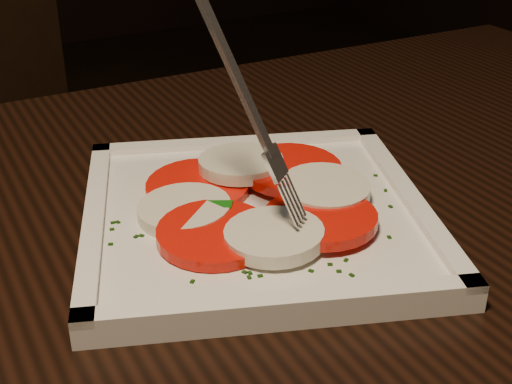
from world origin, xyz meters
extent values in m
cube|color=black|center=(0.12, -0.23, 0.73)|extent=(1.22, 0.84, 0.04)
cylinder|color=black|center=(0.67, 0.09, 0.35)|extent=(0.06, 0.06, 0.71)
cube|color=black|center=(0.04, 0.35, 0.45)|extent=(0.53, 0.53, 0.04)
cylinder|color=black|center=(0.27, 0.24, 0.21)|extent=(0.04, 0.04, 0.41)
cylinder|color=black|center=(0.15, 0.58, 0.21)|extent=(0.04, 0.04, 0.41)
cube|color=white|center=(0.12, -0.20, 0.76)|extent=(0.34, 0.34, 0.01)
cylinder|color=red|center=(0.09, -0.16, 0.77)|extent=(0.08, 0.08, 0.02)
cylinder|color=silver|center=(0.06, -0.19, 0.77)|extent=(0.07, 0.07, 0.01)
cylinder|color=red|center=(0.07, -0.23, 0.77)|extent=(0.08, 0.08, 0.01)
cylinder|color=silver|center=(0.10, -0.26, 0.77)|extent=(0.07, 0.07, 0.01)
cylinder|color=red|center=(0.14, -0.25, 0.77)|extent=(0.08, 0.08, 0.01)
cylinder|color=silver|center=(0.17, -0.22, 0.78)|extent=(0.07, 0.07, 0.01)
cylinder|color=red|center=(0.17, -0.18, 0.78)|extent=(0.08, 0.08, 0.01)
cylinder|color=silver|center=(0.13, -0.15, 0.78)|extent=(0.07, 0.07, 0.01)
cube|color=#135F10|center=(0.14, -0.18, 0.78)|extent=(0.04, 0.02, 0.00)
cube|color=#135F10|center=(0.13, -0.24, 0.78)|extent=(0.03, 0.01, 0.00)
cube|color=#135F10|center=(0.17, -0.22, 0.78)|extent=(0.01, 0.03, 0.00)
cube|color=#135F10|center=(0.14, -0.17, 0.78)|extent=(0.01, 0.03, 0.00)
cube|color=#135F10|center=(0.12, -0.26, 0.78)|extent=(0.01, 0.04, 0.00)
cube|color=#135F10|center=(0.08, -0.20, 0.78)|extent=(0.04, 0.03, 0.00)
cube|color=#135F10|center=(0.18, -0.19, 0.78)|extent=(0.02, 0.03, 0.00)
cube|color=#135F10|center=(0.10, -0.25, 0.78)|extent=(0.01, 0.03, 0.00)
cube|color=#135F10|center=(0.15, -0.17, 0.78)|extent=(0.03, 0.03, 0.01)
cube|color=#123409|center=(0.01, -0.18, 0.77)|extent=(0.00, 0.00, 0.00)
cube|color=#123409|center=(0.18, -0.29, 0.77)|extent=(0.00, 0.00, 0.00)
cube|color=#123409|center=(0.07, -0.28, 0.77)|extent=(0.00, 0.00, 0.00)
cube|color=#123409|center=(0.02, -0.20, 0.77)|extent=(0.00, 0.00, 0.00)
cube|color=#123409|center=(0.06, -0.13, 0.77)|extent=(0.00, 0.00, 0.00)
cube|color=#123409|center=(0.04, -0.19, 0.77)|extent=(0.00, 0.00, 0.00)
cube|color=#123409|center=(0.21, -0.25, 0.77)|extent=(0.00, 0.00, 0.00)
cube|color=#123409|center=(0.07, -0.28, 0.77)|extent=(0.00, 0.00, 0.00)
cube|color=#123409|center=(0.12, -0.31, 0.77)|extent=(0.00, 0.00, 0.00)
cube|color=#123409|center=(0.01, -0.17, 0.77)|extent=(0.00, 0.00, 0.00)
cube|color=#123409|center=(0.07, -0.28, 0.77)|extent=(0.00, 0.00, 0.00)
cube|color=#123409|center=(0.23, -0.20, 0.77)|extent=(0.00, 0.00, 0.00)
cube|color=#123409|center=(0.20, -0.17, 0.77)|extent=(0.00, 0.00, 0.00)
cube|color=#123409|center=(0.02, -0.17, 0.77)|extent=(0.00, 0.00, 0.00)
cube|color=#123409|center=(0.07, -0.28, 0.77)|extent=(0.00, 0.00, 0.00)
cube|color=#123409|center=(0.22, -0.23, 0.77)|extent=(0.00, 0.00, 0.00)
cube|color=#123409|center=(0.09, -0.10, 0.77)|extent=(0.00, 0.00, 0.00)
cube|color=#123409|center=(0.14, -0.30, 0.77)|extent=(0.00, 0.00, 0.00)
cube|color=#123409|center=(0.03, -0.20, 0.77)|extent=(0.00, 0.00, 0.00)
cube|color=#123409|center=(0.03, -0.23, 0.77)|extent=(0.00, 0.00, 0.00)
cube|color=#123409|center=(0.00, -0.20, 0.77)|extent=(0.00, 0.00, 0.00)
cube|color=#123409|center=(0.21, -0.21, 0.77)|extent=(0.00, 0.00, 0.00)
cube|color=#123409|center=(0.14, -0.11, 0.77)|extent=(0.00, 0.00, 0.00)
cube|color=#123409|center=(0.03, -0.27, 0.77)|extent=(0.00, 0.00, 0.00)
cube|color=#123409|center=(0.12, -0.30, 0.77)|extent=(0.00, 0.00, 0.00)
cube|color=#123409|center=(0.20, -0.22, 0.77)|extent=(0.00, 0.00, 0.00)
cube|color=#123409|center=(0.22, -0.20, 0.77)|extent=(0.00, 0.00, 0.00)
cube|color=#123409|center=(0.11, -0.30, 0.77)|extent=(0.00, 0.00, 0.00)
cube|color=#123409|center=(0.13, -0.31, 0.77)|extent=(0.00, 0.00, 0.00)
camera|label=1|loc=(-0.12, -0.62, 1.03)|focal=50.00mm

